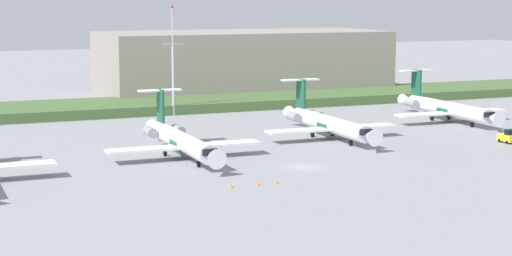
{
  "coord_description": "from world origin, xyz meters",
  "views": [
    {
      "loc": [
        -50.32,
        -104.42,
        23.29
      ],
      "look_at": [
        0.0,
        17.57,
        3.0
      ],
      "focal_mm": 60.04,
      "sensor_mm": 36.0,
      "label": 1
    }
  ],
  "objects_px": {
    "regional_jet_fourth": "(446,108)",
    "baggage_tug": "(508,137)",
    "antenna_mast": "(173,70)",
    "safety_cone_mid_marker": "(258,183)",
    "regional_jet_second": "(181,140)",
    "regional_jet_third": "(328,123)",
    "safety_cone_front_marker": "(231,186)",
    "safety_cone_rear_marker": "(277,181)"
  },
  "relations": [
    {
      "from": "baggage_tug",
      "to": "safety_cone_front_marker",
      "type": "xyz_separation_m",
      "value": [
        -52.79,
        -13.68,
        -0.73
      ]
    },
    {
      "from": "safety_cone_rear_marker",
      "to": "regional_jet_fourth",
      "type": "bearing_deg",
      "value": 36.11
    },
    {
      "from": "regional_jet_fourth",
      "to": "safety_cone_front_marker",
      "type": "relative_size",
      "value": 56.36
    },
    {
      "from": "baggage_tug",
      "to": "safety_cone_mid_marker",
      "type": "xyz_separation_m",
      "value": [
        -49.21,
        -13.7,
        -0.73
      ]
    },
    {
      "from": "safety_cone_rear_marker",
      "to": "regional_jet_third",
      "type": "bearing_deg",
      "value": 52.71
    },
    {
      "from": "baggage_tug",
      "to": "safety_cone_front_marker",
      "type": "height_order",
      "value": "baggage_tug"
    },
    {
      "from": "regional_jet_third",
      "to": "regional_jet_fourth",
      "type": "bearing_deg",
      "value": 16.53
    },
    {
      "from": "regional_jet_second",
      "to": "safety_cone_mid_marker",
      "type": "bearing_deg",
      "value": -81.86
    },
    {
      "from": "regional_jet_third",
      "to": "baggage_tug",
      "type": "height_order",
      "value": "regional_jet_third"
    },
    {
      "from": "antenna_mast",
      "to": "safety_cone_front_marker",
      "type": "relative_size",
      "value": 39.32
    },
    {
      "from": "regional_jet_third",
      "to": "safety_cone_mid_marker",
      "type": "xyz_separation_m",
      "value": [
        -24.57,
        -29.02,
        -2.26
      ]
    },
    {
      "from": "antenna_mast",
      "to": "safety_cone_mid_marker",
      "type": "xyz_separation_m",
      "value": [
        -8.99,
        -65.28,
        -8.73
      ]
    },
    {
      "from": "antenna_mast",
      "to": "baggage_tug",
      "type": "bearing_deg",
      "value": -52.05
    },
    {
      "from": "regional_jet_third",
      "to": "safety_cone_rear_marker",
      "type": "xyz_separation_m",
      "value": [
        -21.94,
        -28.81,
        -2.26
      ]
    },
    {
      "from": "baggage_tug",
      "to": "safety_cone_rear_marker",
      "type": "distance_m",
      "value": 48.51
    },
    {
      "from": "antenna_mast",
      "to": "safety_cone_rear_marker",
      "type": "relative_size",
      "value": 39.32
    },
    {
      "from": "regional_jet_third",
      "to": "baggage_tug",
      "type": "relative_size",
      "value": 9.69
    },
    {
      "from": "regional_jet_fourth",
      "to": "safety_cone_rear_marker",
      "type": "distance_m",
      "value": 63.83
    },
    {
      "from": "safety_cone_rear_marker",
      "to": "antenna_mast",
      "type": "bearing_deg",
      "value": 84.41
    },
    {
      "from": "regional_jet_second",
      "to": "safety_cone_rear_marker",
      "type": "relative_size",
      "value": 56.36
    },
    {
      "from": "regional_jet_fourth",
      "to": "safety_cone_rear_marker",
      "type": "relative_size",
      "value": 56.36
    },
    {
      "from": "regional_jet_third",
      "to": "safety_cone_front_marker",
      "type": "bearing_deg",
      "value": -134.15
    },
    {
      "from": "regional_jet_fourth",
      "to": "baggage_tug",
      "type": "distance_m",
      "value": 24.64
    },
    {
      "from": "antenna_mast",
      "to": "baggage_tug",
      "type": "distance_m",
      "value": 65.9
    },
    {
      "from": "regional_jet_second",
      "to": "regional_jet_fourth",
      "type": "relative_size",
      "value": 1.0
    },
    {
      "from": "safety_cone_front_marker",
      "to": "safety_cone_mid_marker",
      "type": "bearing_deg",
      "value": -0.38
    },
    {
      "from": "regional_jet_third",
      "to": "safety_cone_rear_marker",
      "type": "distance_m",
      "value": 36.29
    },
    {
      "from": "baggage_tug",
      "to": "safety_cone_front_marker",
      "type": "distance_m",
      "value": 54.54
    },
    {
      "from": "safety_cone_mid_marker",
      "to": "regional_jet_third",
      "type": "bearing_deg",
      "value": 49.75
    },
    {
      "from": "baggage_tug",
      "to": "antenna_mast",
      "type": "bearing_deg",
      "value": 127.95
    },
    {
      "from": "regional_jet_third",
      "to": "regional_jet_fourth",
      "type": "distance_m",
      "value": 30.87
    },
    {
      "from": "regional_jet_second",
      "to": "safety_cone_front_marker",
      "type": "xyz_separation_m",
      "value": [
        -0.44,
        -21.87,
        -2.26
      ]
    },
    {
      "from": "antenna_mast",
      "to": "safety_cone_rear_marker",
      "type": "height_order",
      "value": "antenna_mast"
    },
    {
      "from": "safety_cone_mid_marker",
      "to": "baggage_tug",
      "type": "bearing_deg",
      "value": 15.56
    },
    {
      "from": "regional_jet_second",
      "to": "regional_jet_third",
      "type": "distance_m",
      "value": 28.6
    },
    {
      "from": "regional_jet_fourth",
      "to": "safety_cone_mid_marker",
      "type": "bearing_deg",
      "value": -145.09
    },
    {
      "from": "regional_jet_third",
      "to": "baggage_tug",
      "type": "distance_m",
      "value": 29.06
    },
    {
      "from": "regional_jet_third",
      "to": "safety_cone_front_marker",
      "type": "height_order",
      "value": "regional_jet_third"
    },
    {
      "from": "antenna_mast",
      "to": "safety_cone_front_marker",
      "type": "distance_m",
      "value": 67.03
    },
    {
      "from": "antenna_mast",
      "to": "safety_cone_front_marker",
      "type": "xyz_separation_m",
      "value": [
        -12.56,
        -65.26,
        -8.73
      ]
    },
    {
      "from": "safety_cone_mid_marker",
      "to": "safety_cone_front_marker",
      "type": "bearing_deg",
      "value": 179.62
    },
    {
      "from": "regional_jet_third",
      "to": "antenna_mast",
      "type": "relative_size",
      "value": 1.43
    }
  ]
}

